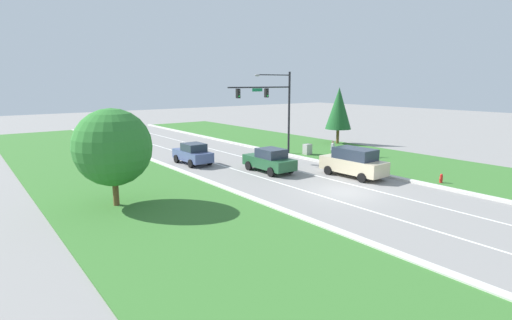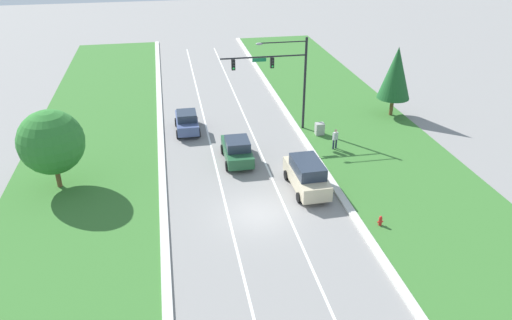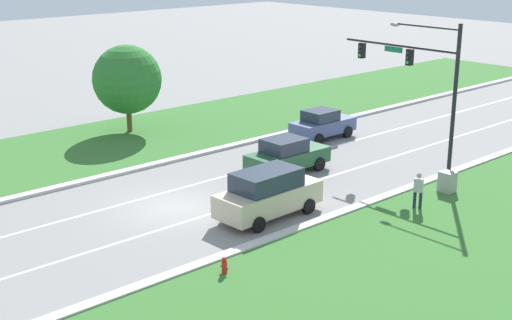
% 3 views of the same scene
% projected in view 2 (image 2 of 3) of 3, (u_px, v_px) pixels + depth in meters
% --- Properties ---
extents(ground_plane, '(160.00, 160.00, 0.00)m').
position_uv_depth(ground_plane, '(258.00, 214.00, 30.40)').
color(ground_plane, gray).
extents(curb_strip_right, '(0.50, 90.00, 0.15)m').
position_uv_depth(curb_strip_right, '(346.00, 204.00, 31.29)').
color(curb_strip_right, beige).
rests_on(curb_strip_right, ground_plane).
extents(curb_strip_left, '(0.50, 90.00, 0.15)m').
position_uv_depth(curb_strip_left, '(164.00, 223.00, 29.44)').
color(curb_strip_left, beige).
rests_on(curb_strip_left, ground_plane).
extents(grass_verge_right, '(10.00, 90.00, 0.08)m').
position_uv_depth(grass_verge_right, '(424.00, 196.00, 32.17)').
color(grass_verge_right, '#38702D').
rests_on(grass_verge_right, ground_plane).
extents(grass_verge_left, '(10.00, 90.00, 0.08)m').
position_uv_depth(grass_verge_left, '(71.00, 233.00, 28.59)').
color(grass_verge_left, '#38702D').
rests_on(grass_verge_left, ground_plane).
extents(lane_stripe_inner_left, '(0.14, 81.00, 0.01)m').
position_uv_depth(lane_stripe_inner_left, '(229.00, 217.00, 30.10)').
color(lane_stripe_inner_left, white).
rests_on(lane_stripe_inner_left, ground_plane).
extents(lane_stripe_inner_right, '(0.14, 81.00, 0.01)m').
position_uv_depth(lane_stripe_inner_right, '(287.00, 211.00, 30.69)').
color(lane_stripe_inner_right, white).
rests_on(lane_stripe_inner_right, ground_plane).
extents(traffic_signal_mast, '(6.93, 0.41, 7.71)m').
position_uv_depth(traffic_signal_mast, '(281.00, 71.00, 39.48)').
color(traffic_signal_mast, black).
rests_on(traffic_signal_mast, ground_plane).
extents(slate_blue_sedan, '(1.95, 4.14, 1.78)m').
position_uv_depth(slate_blue_sedan, '(187.00, 121.00, 41.22)').
color(slate_blue_sedan, '#475684').
rests_on(slate_blue_sedan, ground_plane).
extents(champagne_suv, '(2.20, 4.94, 2.11)m').
position_uv_depth(champagne_suv, '(307.00, 175.00, 32.61)').
color(champagne_suv, beige).
rests_on(champagne_suv, ground_plane).
extents(forest_sedan, '(2.08, 4.49, 1.83)m').
position_uv_depth(forest_sedan, '(237.00, 150.00, 36.34)').
color(forest_sedan, '#235633').
rests_on(forest_sedan, ground_plane).
extents(utility_cabinet, '(0.70, 0.60, 1.06)m').
position_uv_depth(utility_cabinet, '(320.00, 129.00, 40.66)').
color(utility_cabinet, '#9E9E99').
rests_on(utility_cabinet, ground_plane).
extents(pedestrian, '(0.43, 0.33, 1.69)m').
position_uv_depth(pedestrian, '(335.00, 138.00, 38.07)').
color(pedestrian, '#232842').
rests_on(pedestrian, ground_plane).
extents(fire_hydrant, '(0.34, 0.20, 0.70)m').
position_uv_depth(fire_hydrant, '(380.00, 221.00, 29.09)').
color(fire_hydrant, red).
rests_on(fire_hydrant, ground_plane).
extents(conifer_near_right_tree, '(2.84, 2.84, 6.23)m').
position_uv_depth(conifer_near_right_tree, '(396.00, 73.00, 42.97)').
color(conifer_near_right_tree, brown).
rests_on(conifer_near_right_tree, ground_plane).
extents(oak_near_left_tree, '(4.20, 4.20, 5.43)m').
position_uv_depth(oak_near_left_tree, '(51.00, 142.00, 31.81)').
color(oak_near_left_tree, brown).
rests_on(oak_near_left_tree, ground_plane).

